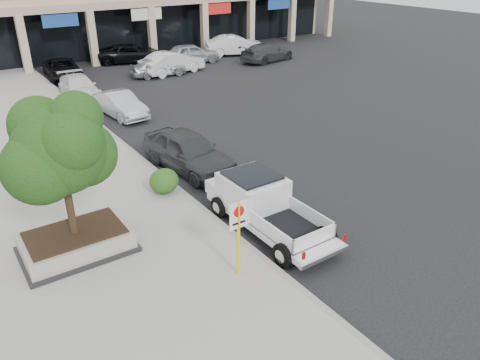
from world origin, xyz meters
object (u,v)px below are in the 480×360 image
Objects in this scene: curb_car_d at (62,69)px; curb_car_b at (120,105)px; curb_car_a at (189,151)px; lot_car_a at (158,67)px; planter at (76,242)px; lot_car_c at (267,52)px; lot_car_b at (172,63)px; lot_car_d at (131,53)px; curb_car_c at (79,87)px; lot_car_f at (235,45)px; pickup_truck at (270,208)px; no_parking_sign at (239,229)px; planter_tree at (63,148)px; lot_car_e at (191,53)px.

curb_car_b is at bearing -82.29° from curb_car_d.
curb_car_a is 1.18× the size of lot_car_a.
planter is 28.10m from lot_car_c.
planter is at bearing 137.01° from lot_car_b.
lot_car_d is at bearing 64.20° from planter.
curb_car_b is 0.89× the size of curb_car_c.
planter is at bearing 159.06° from lot_car_f.
pickup_truck is 1.05× the size of lot_car_c.
no_parking_sign is at bearing -146.19° from pickup_truck.
planter is 13.16m from curb_car_b.
planter is 1.39× the size of no_parking_sign.
no_parking_sign reaches higher than planter.
curb_car_a is at bearing 88.19° from pickup_truck.
lot_car_b is (9.47, 22.73, -0.83)m from no_parking_sign.
lot_car_a is at bearing 22.91° from curb_car_c.
curb_car_c is at bearing 72.57° from planter.
no_parking_sign is at bearing 148.31° from lot_car_b.
lot_car_d is at bearing 96.50° from lot_car_f.
lot_car_a is at bearing 131.44° from lot_car_f.
planter_tree reaches higher than lot_car_f.
lot_car_f is at bearing 22.73° from curb_car_c.
lot_car_a reaches higher than curb_car_b.
no_parking_sign reaches higher than curb_car_a.
no_parking_sign is at bearing -175.50° from lot_car_d.
no_parking_sign reaches higher than lot_car_a.
curb_car_b is 0.85× the size of curb_car_d.
planter is at bearing 132.73° from no_parking_sign.
curb_car_b is at bearing 176.49° from lot_car_d.
no_parking_sign reaches higher than curb_car_b.
lot_car_d is 4.90m from lot_car_e.
planter is at bearing -104.49° from curb_car_c.
curb_car_d is 7.74m from lot_car_b.
lot_car_d is 8.88m from lot_car_f.
planter_tree reaches higher than no_parking_sign.
lot_car_b is 1.06× the size of lot_car_e.
lot_car_c is at bearing 17.80° from curb_car_b.
planter_tree is 6.46m from pickup_truck.
curb_car_b is 16.63m from lot_car_c.
curb_car_d is 14.62m from lot_car_f.
lot_car_f is at bearing 1.95° from lot_car_c.
lot_car_d is (-1.05, 5.28, -0.08)m from lot_car_b.
lot_car_e is 4.76m from lot_car_f.
curb_car_b is 0.80× the size of lot_car_f.
no_parking_sign is 0.45× the size of lot_car_f.
planter is 0.79× the size of curb_car_b.
planter_tree is 26.39m from lot_car_e.
planter is 17.38m from curb_car_c.
curb_car_a is 1.03× the size of lot_car_e.
planter_tree is 13.25m from curb_car_b.
lot_car_b is 3.61m from lot_car_e.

